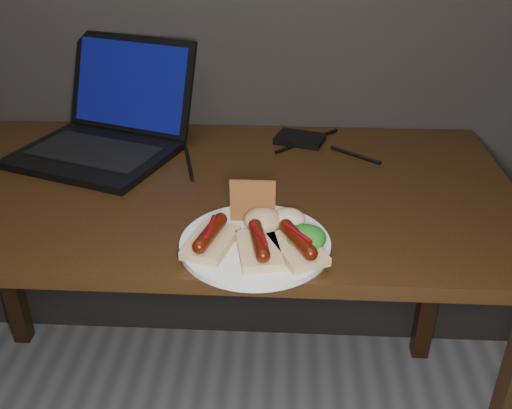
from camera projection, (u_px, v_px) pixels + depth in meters
The scene contains 12 objects.
desk at pixel (194, 218), 1.29m from camera, with size 1.40×0.70×0.75m.
laptop at pixel (108, 129), 1.39m from camera, with size 0.45×0.46×0.25m.
hard_drive at pixel (300, 139), 1.45m from camera, with size 0.12×0.08×0.02m, color black.
desk_cables at pixel (218, 152), 1.39m from camera, with size 0.85×0.32×0.01m.
plate at pixel (255, 244), 1.02m from camera, with size 0.27×0.27×0.01m, color silver.
bread_sausage_left at pixel (211, 238), 1.00m from camera, with size 0.10×0.13×0.04m.
bread_sausage_center at pixel (259, 246), 0.98m from camera, with size 0.09×0.13×0.04m.
bread_sausage_right at pixel (297, 245), 0.98m from camera, with size 0.11×0.13×0.04m.
crispbread at pixel (253, 201), 1.06m from camera, with size 0.09×0.01×0.09m, color #A15C2C.
salad_greens at pixel (306, 238), 1.00m from camera, with size 0.07×0.07×0.04m, color #115913.
salsa_mound at pixel (263, 220), 1.05m from camera, with size 0.07×0.07×0.04m, color maroon.
coleslaw_mound at pixel (288, 219), 1.05m from camera, with size 0.06×0.06×0.04m, color beige.
Camera 1 is at (0.20, 0.28, 1.32)m, focal length 40.00 mm.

